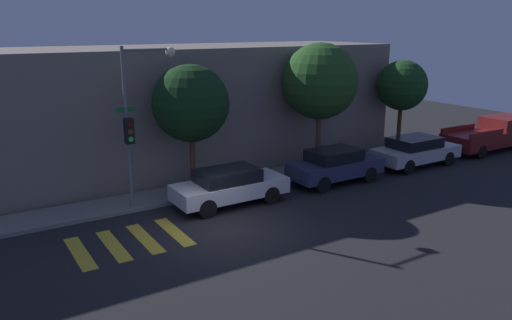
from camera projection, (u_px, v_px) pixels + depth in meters
The scene contains 12 objects.
ground_plane at pixel (224, 230), 16.70m from camera, with size 60.00×60.00×0.00m, color black.
sidewalk at pixel (176, 194), 20.05m from camera, with size 26.00×1.83×0.14m, color slate.
building_row at pixel (136, 111), 22.86m from camera, with size 26.00×6.00×5.70m, color slate.
crosswalk at pixel (129, 242), 15.82m from camera, with size 3.51×2.60×0.00m.
traffic_light_pole at pixel (138, 110), 17.67m from camera, with size 2.29×0.56×5.97m.
sedan_near_corner at pixel (229, 186), 18.92m from camera, with size 4.39×1.75×1.42m.
sedan_middle at pixel (335, 165), 21.58m from camera, with size 4.20×1.76×1.50m.
sedan_far_end at pixel (415, 151), 24.19m from camera, with size 4.53×1.87×1.44m.
pickup_truck at pixel (491, 134), 27.26m from camera, with size 5.58×1.97×1.76m.
tree_near_corner at pixel (191, 104), 19.55m from camera, with size 3.05×3.05×5.21m.
tree_midblock at pixel (320, 82), 22.72m from camera, with size 3.49×3.49×5.92m.
tree_far_end at pixel (402, 86), 25.63m from camera, with size 2.57×2.57×4.94m.
Camera 1 is at (-7.31, -13.71, 6.65)m, focal length 35.00 mm.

